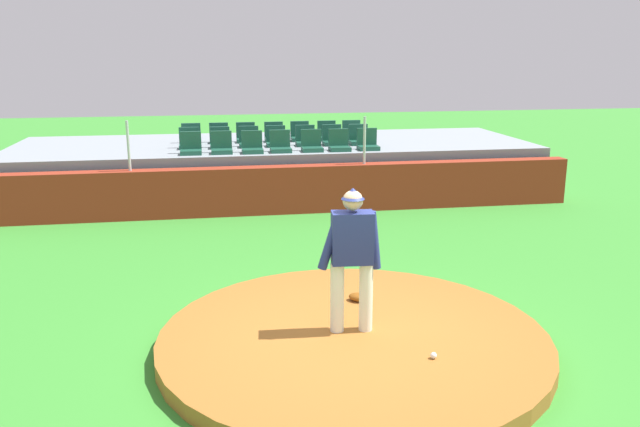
{
  "coord_description": "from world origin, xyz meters",
  "views": [
    {
      "loc": [
        -1.63,
        -7.07,
        3.54
      ],
      "look_at": [
        0.0,
        2.41,
        1.1
      ],
      "focal_mm": 36.09,
      "sensor_mm": 36.0,
      "label": 1
    }
  ],
  "objects_px": {
    "stadium_chair_8": "(220,141)",
    "stadium_chair_9": "(249,140)",
    "stadium_chair_4": "(312,144)",
    "stadium_chair_15": "(219,136)",
    "baseball": "(434,356)",
    "stadium_chair_6": "(368,143)",
    "stadium_chair_20": "(352,134)",
    "stadium_chair_12": "(332,139)",
    "stadium_chair_14": "(191,137)",
    "stadium_chair_13": "(359,138)",
    "stadium_chair_3": "(280,145)",
    "stadium_chair_7": "(189,142)",
    "stadium_chair_5": "(339,144)",
    "stadium_chair_18": "(300,135)",
    "fielding_glove": "(359,297)",
    "stadium_chair_2": "(252,146)",
    "stadium_chair_17": "(274,135)",
    "stadium_chair_0": "(191,147)",
    "pitcher": "(352,250)",
    "stadium_chair_1": "(222,146)",
    "stadium_chair_10": "(276,140)",
    "stadium_chair_11": "(306,139)",
    "stadium_chair_19": "(327,134)",
    "stadium_chair_16": "(246,136)"
  },
  "relations": [
    {
      "from": "baseball",
      "to": "stadium_chair_3",
      "type": "relative_size",
      "value": 0.15
    },
    {
      "from": "stadium_chair_6",
      "to": "stadium_chair_14",
      "type": "bearing_deg",
      "value": -23.27
    },
    {
      "from": "stadium_chair_8",
      "to": "stadium_chair_9",
      "type": "distance_m",
      "value": 0.71
    },
    {
      "from": "baseball",
      "to": "stadium_chair_4",
      "type": "distance_m",
      "value": 8.71
    },
    {
      "from": "stadium_chair_3",
      "to": "stadium_chair_6",
      "type": "distance_m",
      "value": 2.1
    },
    {
      "from": "stadium_chair_9",
      "to": "stadium_chair_14",
      "type": "xyz_separation_m",
      "value": [
        -1.41,
        0.88,
        0.0
      ]
    },
    {
      "from": "stadium_chair_0",
      "to": "stadium_chair_2",
      "type": "distance_m",
      "value": 1.4
    },
    {
      "from": "stadium_chair_1",
      "to": "stadium_chair_6",
      "type": "xyz_separation_m",
      "value": [
        3.46,
        -0.03,
        0.0
      ]
    },
    {
      "from": "stadium_chair_19",
      "to": "stadium_chair_18",
      "type": "bearing_deg",
      "value": 0.21
    },
    {
      "from": "pitcher",
      "to": "stadium_chair_7",
      "type": "bearing_deg",
      "value": 108.47
    },
    {
      "from": "stadium_chair_11",
      "to": "stadium_chair_16",
      "type": "bearing_deg",
      "value": -31.67
    },
    {
      "from": "stadium_chair_18",
      "to": "stadium_chair_3",
      "type": "bearing_deg",
      "value": 68.31
    },
    {
      "from": "stadium_chair_8",
      "to": "stadium_chair_20",
      "type": "height_order",
      "value": "same"
    },
    {
      "from": "stadium_chair_6",
      "to": "stadium_chair_17",
      "type": "distance_m",
      "value": 2.73
    },
    {
      "from": "stadium_chair_6",
      "to": "stadium_chair_13",
      "type": "xyz_separation_m",
      "value": [
        -0.01,
        0.87,
        0.0
      ]
    },
    {
      "from": "stadium_chair_0",
      "to": "stadium_chair_20",
      "type": "height_order",
      "value": "same"
    },
    {
      "from": "stadium_chair_5",
      "to": "stadium_chair_18",
      "type": "xyz_separation_m",
      "value": [
        -0.67,
        1.84,
        0.0
      ]
    },
    {
      "from": "stadium_chair_7",
      "to": "stadium_chair_20",
      "type": "relative_size",
      "value": 1.0
    },
    {
      "from": "stadium_chair_3",
      "to": "stadium_chair_7",
      "type": "relative_size",
      "value": 1.0
    },
    {
      "from": "stadium_chair_0",
      "to": "stadium_chair_17",
      "type": "xyz_separation_m",
      "value": [
        2.09,
        1.75,
        0.0
      ]
    },
    {
      "from": "stadium_chair_4",
      "to": "stadium_chair_15",
      "type": "relative_size",
      "value": 1.0
    },
    {
      "from": "stadium_chair_6",
      "to": "stadium_chair_20",
      "type": "distance_m",
      "value": 1.82
    },
    {
      "from": "fielding_glove",
      "to": "stadium_chair_10",
      "type": "bearing_deg",
      "value": 125.03
    },
    {
      "from": "baseball",
      "to": "stadium_chair_12",
      "type": "xyz_separation_m",
      "value": [
        0.66,
        9.54,
        1.16
      ]
    },
    {
      "from": "baseball",
      "to": "stadium_chair_17",
      "type": "bearing_deg",
      "value": 93.93
    },
    {
      "from": "pitcher",
      "to": "stadium_chair_6",
      "type": "relative_size",
      "value": 3.58
    },
    {
      "from": "pitcher",
      "to": "stadium_chair_17",
      "type": "bearing_deg",
      "value": 94.55
    },
    {
      "from": "stadium_chair_4",
      "to": "stadium_chair_15",
      "type": "xyz_separation_m",
      "value": [
        -2.13,
        1.81,
        0.0
      ]
    },
    {
      "from": "stadium_chair_10",
      "to": "stadium_chair_12",
      "type": "xyz_separation_m",
      "value": [
        1.42,
        -0.01,
        0.0
      ]
    },
    {
      "from": "stadium_chair_7",
      "to": "stadium_chair_10",
      "type": "xyz_separation_m",
      "value": [
        2.11,
        0.01,
        0.0
      ]
    },
    {
      "from": "stadium_chair_2",
      "to": "stadium_chair_10",
      "type": "bearing_deg",
      "value": -124.55
    },
    {
      "from": "stadium_chair_2",
      "to": "stadium_chair_17",
      "type": "relative_size",
      "value": 1.0
    },
    {
      "from": "stadium_chair_5",
      "to": "stadium_chair_3",
      "type": "bearing_deg",
      "value": -0.94
    },
    {
      "from": "stadium_chair_5",
      "to": "stadium_chair_11",
      "type": "distance_m",
      "value": 1.15
    },
    {
      "from": "stadium_chair_12",
      "to": "stadium_chair_19",
      "type": "height_order",
      "value": "same"
    },
    {
      "from": "stadium_chair_9",
      "to": "stadium_chair_17",
      "type": "distance_m",
      "value": 1.11
    },
    {
      "from": "stadium_chair_6",
      "to": "stadium_chair_18",
      "type": "relative_size",
      "value": 1.0
    },
    {
      "from": "stadium_chair_3",
      "to": "stadium_chair_8",
      "type": "bearing_deg",
      "value": -32.39
    },
    {
      "from": "baseball",
      "to": "fielding_glove",
      "type": "bearing_deg",
      "value": 103.49
    },
    {
      "from": "stadium_chair_1",
      "to": "stadium_chair_17",
      "type": "bearing_deg",
      "value": -128.44
    },
    {
      "from": "stadium_chair_6",
      "to": "stadium_chair_12",
      "type": "bearing_deg",
      "value": -52.9
    },
    {
      "from": "stadium_chair_1",
      "to": "stadium_chair_9",
      "type": "xyz_separation_m",
      "value": [
        0.69,
        0.89,
        0.0
      ]
    },
    {
      "from": "stadium_chair_6",
      "to": "stadium_chair_2",
      "type": "bearing_deg",
      "value": 0.51
    },
    {
      "from": "stadium_chair_4",
      "to": "stadium_chair_11",
      "type": "distance_m",
      "value": 0.92
    },
    {
      "from": "stadium_chair_12",
      "to": "stadium_chair_14",
      "type": "height_order",
      "value": "same"
    },
    {
      "from": "fielding_glove",
      "to": "stadium_chair_7",
      "type": "relative_size",
      "value": 0.6
    },
    {
      "from": "stadium_chair_3",
      "to": "stadium_chair_7",
      "type": "distance_m",
      "value": 2.3
    },
    {
      "from": "stadium_chair_4",
      "to": "stadium_chair_13",
      "type": "height_order",
      "value": "same"
    },
    {
      "from": "stadium_chair_5",
      "to": "baseball",
      "type": "bearing_deg",
      "value": 85.7
    },
    {
      "from": "stadium_chair_10",
      "to": "baseball",
      "type": "bearing_deg",
      "value": 94.53
    }
  ]
}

